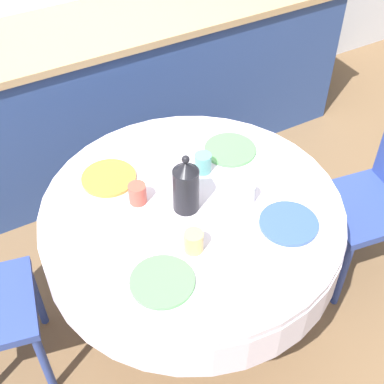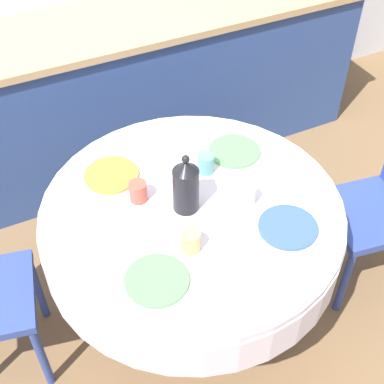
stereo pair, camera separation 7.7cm
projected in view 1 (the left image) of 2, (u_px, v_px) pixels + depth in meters
The scene contains 13 objects.
ground_plane at pixel (192, 314), 2.61m from camera, with size 12.00×12.00×0.00m, color brown.
kitchen_counter at pixel (85, 103), 3.08m from camera, with size 3.24×0.64×0.92m.
dining_table at pixel (192, 228), 2.17m from camera, with size 1.20×1.20×0.75m.
chair_left at pixel (379, 195), 2.50m from camera, with size 0.46×0.46×0.86m.
plate_near_left at pixel (162, 282), 1.82m from camera, with size 0.22×0.22×0.01m, color #5BA85B.
cup_near_left at pixel (194, 242), 1.90m from camera, with size 0.07×0.07×0.08m, color #DBB766.
plate_near_right at pixel (289, 223), 2.01m from camera, with size 0.22×0.22×0.01m, color #3856AD.
cup_near_right at pixel (246, 193), 2.08m from camera, with size 0.07×0.07×0.08m, color white.
plate_far_left at pixel (109, 178), 2.19m from camera, with size 0.22×0.22×0.01m, color orange.
cup_far_left at pixel (137, 194), 2.07m from camera, with size 0.07×0.07×0.08m, color #CC4C3D.
plate_far_right at pixel (230, 150), 2.32m from camera, with size 0.22×0.22×0.01m, color #5BA85B.
cup_far_right at pixel (203, 163), 2.20m from camera, with size 0.07×0.07×0.08m, color #5BA39E.
coffee_carafe at pixel (186, 186), 2.00m from camera, with size 0.10×0.10×0.26m.
Camera 1 is at (-0.70, -1.27, 2.25)m, focal length 50.00 mm.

